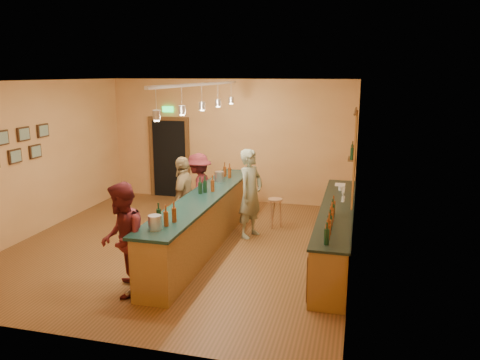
% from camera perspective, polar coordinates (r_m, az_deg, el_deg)
% --- Properties ---
extents(floor, '(7.00, 7.00, 0.00)m').
position_cam_1_polar(floor, '(9.47, -6.98, -7.83)').
color(floor, brown).
rests_on(floor, ground).
extents(ceiling, '(6.50, 7.00, 0.02)m').
position_cam_1_polar(ceiling, '(8.87, -7.55, 11.90)').
color(ceiling, silver).
rests_on(ceiling, wall_back).
extents(wall_back, '(6.50, 0.02, 3.20)m').
position_cam_1_polar(wall_back, '(12.31, -1.25, 4.77)').
color(wall_back, '#C18348').
rests_on(wall_back, floor).
extents(wall_front, '(6.50, 0.02, 3.20)m').
position_cam_1_polar(wall_front, '(6.02, -19.61, -4.62)').
color(wall_front, '#C18348').
rests_on(wall_front, floor).
extents(wall_left, '(0.02, 7.00, 3.20)m').
position_cam_1_polar(wall_left, '(10.66, -23.74, 2.42)').
color(wall_left, '#C18348').
rests_on(wall_left, floor).
extents(wall_right, '(0.02, 7.00, 3.20)m').
position_cam_1_polar(wall_right, '(8.41, 13.80, 0.60)').
color(wall_right, '#C18348').
rests_on(wall_right, floor).
extents(doorway, '(1.15, 0.09, 2.48)m').
position_cam_1_polar(doorway, '(12.92, -8.56, 2.89)').
color(doorway, black).
rests_on(doorway, wall_back).
extents(tapestry, '(0.03, 1.40, 1.60)m').
position_cam_1_polar(tapestry, '(8.76, 13.80, 2.75)').
color(tapestry, maroon).
rests_on(tapestry, wall_right).
extents(bottle_shelf, '(0.17, 0.55, 0.54)m').
position_cam_1_polar(bottle_shelf, '(10.27, 13.56, 3.16)').
color(bottle_shelf, '#4E2E17').
rests_on(bottle_shelf, wall_right).
extents(picture_grid, '(0.06, 2.20, 0.70)m').
position_cam_1_polar(picture_grid, '(10.01, -26.36, 3.59)').
color(picture_grid, '#382111').
rests_on(picture_grid, wall_left).
extents(back_counter, '(0.60, 4.55, 1.27)m').
position_cam_1_polar(back_counter, '(8.88, 11.62, -6.09)').
color(back_counter, brown).
rests_on(back_counter, floor).
extents(tasting_bar, '(0.73, 5.10, 1.38)m').
position_cam_1_polar(tasting_bar, '(9.12, -4.42, -4.56)').
color(tasting_bar, brown).
rests_on(tasting_bar, floor).
extents(pendant_track, '(0.11, 4.60, 0.50)m').
position_cam_1_polar(pendant_track, '(8.71, -4.68, 10.52)').
color(pendant_track, silver).
rests_on(pendant_track, ceiling).
extents(bartender, '(0.65, 0.78, 1.84)m').
position_cam_1_polar(bartender, '(9.62, 1.30, -1.66)').
color(bartender, gray).
rests_on(bartender, floor).
extents(customer_a, '(0.94, 1.04, 1.76)m').
position_cam_1_polar(customer_a, '(7.34, -14.15, -7.07)').
color(customer_a, '#59191E').
rests_on(customer_a, floor).
extents(customer_b, '(0.52, 1.05, 1.72)m').
position_cam_1_polar(customer_b, '(9.55, -6.88, -2.22)').
color(customer_b, '#997A51').
rests_on(customer_b, floor).
extents(customer_c, '(0.61, 1.06, 1.63)m').
position_cam_1_polar(customer_c, '(10.39, -5.06, -1.20)').
color(customer_c, '#59191E').
rests_on(customer_c, floor).
extents(bar_stool, '(0.32, 0.32, 0.65)m').
position_cam_1_polar(bar_stool, '(10.32, 4.33, -3.08)').
color(bar_stool, '#996F45').
rests_on(bar_stool, floor).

